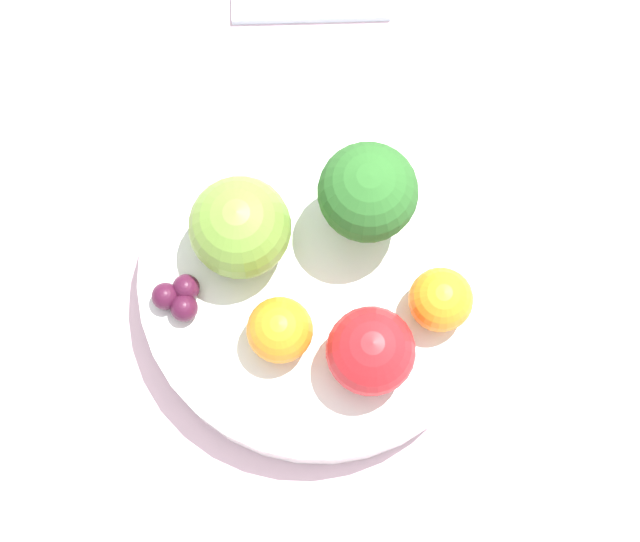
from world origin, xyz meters
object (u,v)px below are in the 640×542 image
apple_red (240,227)px  orange_front (441,300)px  bowl (320,282)px  broccoli (368,193)px  grape_cluster (179,297)px  orange_back (280,330)px  apple_green (371,351)px

apple_red → orange_front: apple_red is taller
bowl → orange_front: size_ratio=5.81×
bowl → orange_front: bearing=171.5°
broccoli → grape_cluster: 0.14m
apple_red → grape_cluster: bearing=51.7°
apple_red → orange_back: (-0.03, 0.06, -0.01)m
bowl → apple_green: size_ratio=4.29×
apple_green → grape_cluster: apple_green is taller
bowl → orange_back: size_ratio=5.68×
grape_cluster → orange_back: bearing=167.2°
grape_cluster → orange_front: bearing=-174.2°
apple_red → grape_cluster: apple_red is taller
broccoli → apple_green: broccoli is taller
bowl → grape_cluster: (0.09, 0.03, 0.03)m
apple_green → orange_front: bearing=-135.4°
orange_back → grape_cluster: size_ratio=1.36×
bowl → broccoli: 0.08m
apple_green → orange_front: 0.06m
bowl → broccoli: bearing=-119.2°
apple_red → orange_front: size_ratio=1.59×
apple_red → bowl: bearing=163.2°
apple_red → orange_back: 0.07m
orange_back → broccoli: bearing=-116.8°
grape_cluster → apple_green: bearing=169.7°
bowl → orange_back: 0.06m
orange_front → orange_back: (0.10, 0.03, 0.00)m
broccoli → orange_back: (0.04, 0.08, -0.03)m
apple_green → orange_back: bearing=-7.3°
broccoli → orange_front: bearing=134.3°
apple_green → grape_cluster: (0.12, -0.02, -0.02)m
apple_green → grape_cluster: 0.13m
broccoli → grape_cluster: broccoli is taller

